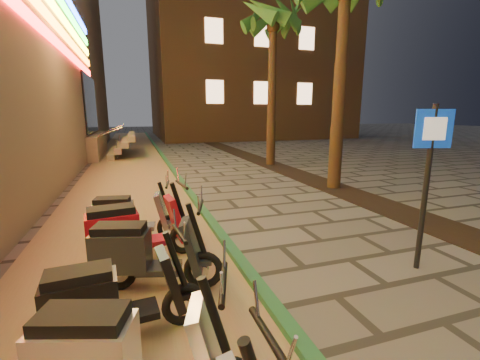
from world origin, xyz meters
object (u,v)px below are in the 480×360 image
object	(u,v)px
scooter_6	(109,300)
scooter_8	(132,231)
pedestrian_sign	(429,165)
scooter_5	(120,359)
scooter_7	(141,253)
scooter_9	(128,217)

from	to	relation	value
scooter_6	scooter_8	bearing A→B (deg)	77.96
pedestrian_sign	scooter_5	bearing A→B (deg)	-148.05
pedestrian_sign	scooter_5	xyz separation A→B (m)	(-4.20, -1.20, -1.08)
scooter_5	scooter_8	world-z (taller)	scooter_8
scooter_6	scooter_8	distance (m)	1.83
scooter_6	scooter_7	world-z (taller)	scooter_7
scooter_6	scooter_9	world-z (taller)	scooter_6
scooter_7	scooter_9	xyz separation A→B (m)	(-0.19, 1.77, -0.04)
pedestrian_sign	scooter_8	size ratio (longest dim) A/B	1.38
scooter_9	pedestrian_sign	bearing A→B (deg)	-20.33
scooter_7	scooter_9	bearing A→B (deg)	112.18
pedestrian_sign	scooter_8	bearing A→B (deg)	175.70
scooter_6	scooter_9	bearing A→B (deg)	81.78
scooter_5	scooter_7	size ratio (longest dim) A/B	0.99
scooter_9	scooter_7	bearing A→B (deg)	-73.83
scooter_7	scooter_8	xyz separation A→B (m)	(-0.12, 0.85, 0.02)
pedestrian_sign	scooter_6	bearing A→B (deg)	-160.12
pedestrian_sign	scooter_9	world-z (taller)	pedestrian_sign
scooter_7	pedestrian_sign	bearing A→B (deg)	6.30
scooter_5	scooter_6	distance (m)	0.92
scooter_8	scooter_6	bearing A→B (deg)	-104.43
scooter_5	scooter_9	size ratio (longest dim) A/B	1.05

